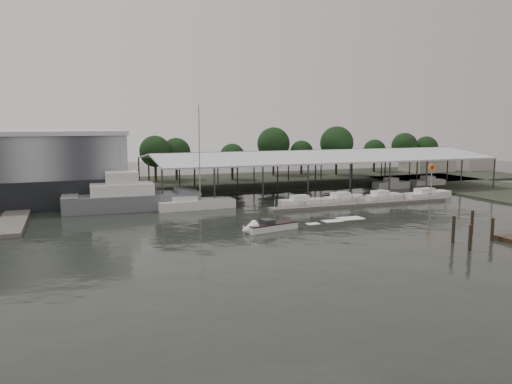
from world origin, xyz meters
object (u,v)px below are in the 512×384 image
object	(u,v)px
white_sailboat	(195,204)
speedboat_underway	(267,227)
shell_fuel_sign	(432,175)
grey_trawler	(131,198)

from	to	relation	value
white_sailboat	speedboat_underway	distance (m)	16.61
speedboat_underway	shell_fuel_sign	bearing A→B (deg)	-173.86
grey_trawler	speedboat_underway	world-z (taller)	grey_trawler
shell_fuel_sign	speedboat_underway	bearing A→B (deg)	-160.91
grey_trawler	white_sailboat	size ratio (longest dim) A/B	1.28
shell_fuel_sign	white_sailboat	world-z (taller)	white_sailboat
shell_fuel_sign	grey_trawler	world-z (taller)	grey_trawler
shell_fuel_sign	white_sailboat	size ratio (longest dim) A/B	0.39
shell_fuel_sign	grey_trawler	distance (m)	43.73
grey_trawler	white_sailboat	xyz separation A→B (m)	(8.15, -2.47, -0.92)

